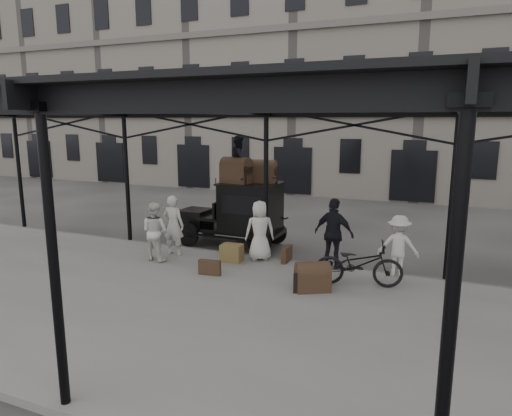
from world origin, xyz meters
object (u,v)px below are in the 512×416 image
at_px(porter_left, 173,225).
at_px(steamer_trunk_platform, 312,279).
at_px(porter_official, 334,234).
at_px(steamer_trunk_roof_near, 236,172).
at_px(taxi, 242,211).
at_px(bicycle, 358,264).

distance_m(porter_left, steamer_trunk_platform, 4.89).
bearing_deg(porter_official, porter_left, 20.05).
bearing_deg(steamer_trunk_roof_near, porter_official, -10.69).
distance_m(taxi, steamer_trunk_roof_near, 1.35).
bearing_deg(taxi, steamer_trunk_roof_near, -108.07).
xyz_separation_m(porter_left, steamer_trunk_platform, (4.70, -1.22, -0.62)).
relative_size(taxi, porter_official, 1.87).
bearing_deg(porter_left, porter_official, -175.60).
relative_size(steamer_trunk_roof_near, steamer_trunk_platform, 1.17).
bearing_deg(porter_left, steamer_trunk_platform, 161.98).
bearing_deg(steamer_trunk_roof_near, porter_left, -113.48).
height_order(taxi, steamer_trunk_roof_near, steamer_trunk_roof_near).
xyz_separation_m(steamer_trunk_roof_near, steamer_trunk_platform, (3.50, -3.12, -2.08)).
relative_size(porter_official, steamer_trunk_platform, 2.42).
relative_size(taxi, steamer_trunk_roof_near, 3.86).
bearing_deg(steamer_trunk_platform, porter_left, 135.64).
height_order(taxi, porter_official, taxi).
distance_m(porter_official, steamer_trunk_roof_near, 4.01).
height_order(porter_left, porter_official, porter_official).
relative_size(porter_left, steamer_trunk_platform, 2.27).
xyz_separation_m(taxi, steamer_trunk_platform, (3.42, -3.37, -0.76)).
distance_m(bicycle, steamer_trunk_roof_near, 5.35).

